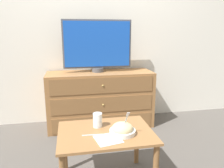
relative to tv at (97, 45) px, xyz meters
name	(u,v)px	position (x,y,z in m)	size (l,w,h in m)	color
ground_plane	(97,118)	(0.00, 0.23, -1.07)	(12.00, 12.00, 0.00)	#56514C
wall_back	(95,27)	(0.00, 0.25, 0.23)	(12.00, 0.05, 2.60)	white
dresser	(100,99)	(0.03, -0.03, -0.71)	(1.36, 0.48, 0.73)	#9E6B3D
tv	(97,45)	(0.00, 0.00, 0.00)	(0.87, 0.15, 0.66)	#515156
coffee_table	(106,141)	(-0.09, -1.20, -0.68)	(0.75, 0.54, 0.47)	#9E6B3D
takeout_bowl	(123,129)	(0.03, -1.27, -0.57)	(0.20, 0.20, 0.19)	silver
drink_cup	(98,121)	(-0.15, -1.10, -0.55)	(0.08, 0.08, 0.12)	white
napkin	(108,139)	(-0.10, -1.34, -0.60)	(0.21, 0.21, 0.00)	white
knife	(93,135)	(-0.20, -1.25, -0.60)	(0.16, 0.02, 0.01)	silver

